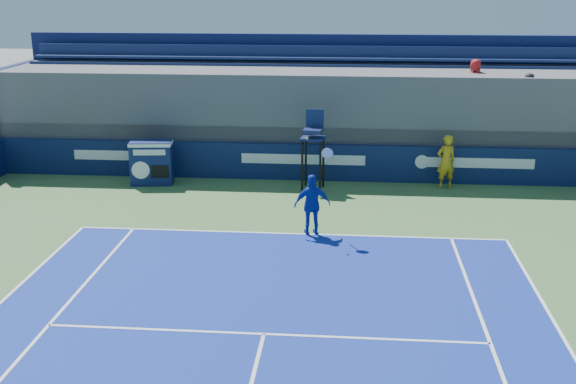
# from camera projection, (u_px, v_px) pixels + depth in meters

# --- Properties ---
(ball_person) EXTENTS (0.72, 0.59, 1.69)m
(ball_person) POSITION_uv_depth(u_px,v_px,m) (446.00, 161.00, 22.42)
(ball_person) COLOR gold
(ball_person) RESTS_ON apron
(back_hoarding) EXTENTS (20.40, 0.21, 1.20)m
(back_hoarding) POSITION_uv_depth(u_px,v_px,m) (303.00, 162.00, 23.38)
(back_hoarding) COLOR #0C1943
(back_hoarding) RESTS_ON ground
(match_clock) EXTENTS (1.39, 0.87, 1.40)m
(match_clock) POSITION_uv_depth(u_px,v_px,m) (152.00, 161.00, 22.90)
(match_clock) COLOR #0F1B4F
(match_clock) RESTS_ON ground
(umpire_chair) EXTENTS (0.79, 0.79, 2.48)m
(umpire_chair) POSITION_uv_depth(u_px,v_px,m) (313.00, 141.00, 22.15)
(umpire_chair) COLOR black
(umpire_chair) RESTS_ON ground
(tennis_player) EXTENTS (1.01, 0.56, 2.57)m
(tennis_player) POSITION_uv_depth(u_px,v_px,m) (312.00, 204.00, 18.32)
(tennis_player) COLOR #142DA2
(tennis_player) RESTS_ON apron
(stadium_seating) EXTENTS (21.00, 4.05, 4.40)m
(stadium_seating) POSITION_uv_depth(u_px,v_px,m) (308.00, 113.00, 24.99)
(stadium_seating) COLOR #4F4F54
(stadium_seating) RESTS_ON ground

